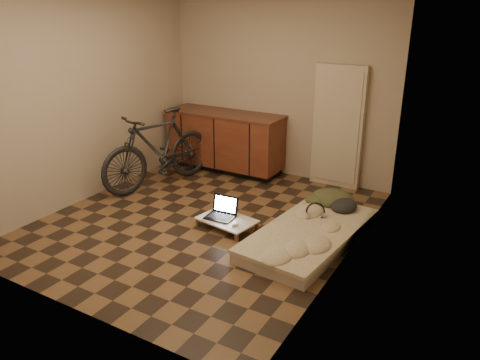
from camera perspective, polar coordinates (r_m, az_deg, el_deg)
The scene contains 10 objects.
room_shell at distance 5.25m, azimuth -4.83°, elevation 7.94°, with size 3.50×4.00×2.60m.
cabinets at distance 7.24m, azimuth -1.84°, elevation 4.81°, with size 1.84×0.62×0.91m.
appliance_panel at distance 6.65m, azimuth 11.86°, elevation 6.33°, with size 0.70×0.10×1.70m, color beige.
bicycle at distance 6.64m, azimuth -9.96°, elevation 4.21°, with size 0.54×1.85×1.20m, color black.
futon at distance 5.23m, azimuth 8.49°, elevation -6.59°, with size 1.05×1.90×0.16m.
clothing_pile at distance 5.81m, azimuth 11.54°, elevation -1.81°, with size 0.56×0.47×0.23m, color #3C3F25, non-canonical shape.
headphones at distance 5.42m, azimuth 9.18°, elevation -3.75°, with size 0.24×0.22×0.16m, color black, non-canonical shape.
lap_desk at distance 5.46m, azimuth -1.60°, elevation -4.91°, with size 0.71×0.52×0.11m.
laptop at distance 5.50m, azimuth -2.22°, elevation -3.97°, with size 0.34×0.31×0.22m.
mouse at distance 5.28m, azimuth -0.63°, elevation -5.48°, with size 0.05×0.09×0.03m, color white.
Camera 1 is at (2.94, -4.19, 2.47)m, focal length 35.00 mm.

